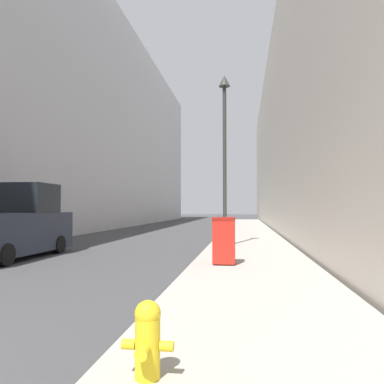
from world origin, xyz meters
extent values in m
cube|color=#ADA89E|center=(5.44, 18.00, 0.07)|extent=(3.34, 60.00, 0.14)
cube|color=#BCBCC1|center=(-10.66, 26.00, 8.97)|extent=(12.00, 60.00, 17.94)
cube|color=beige|center=(13.21, 26.00, 7.09)|extent=(12.00, 60.00, 14.17)
cylinder|color=yellow|center=(4.35, 1.00, 0.40)|extent=(0.22, 0.22, 0.52)
sphere|color=yellow|center=(4.35, 1.00, 0.70)|extent=(0.23, 0.23, 0.23)
cylinder|color=yellow|center=(4.35, 1.00, 0.77)|extent=(0.06, 0.06, 0.05)
cylinder|color=yellow|center=(4.35, 0.83, 0.42)|extent=(0.11, 0.12, 0.11)
cylinder|color=yellow|center=(4.18, 1.00, 0.42)|extent=(0.12, 0.09, 0.09)
cylinder|color=yellow|center=(4.52, 1.00, 0.42)|extent=(0.12, 0.09, 0.09)
cube|color=red|center=(4.66, 7.76, 0.74)|extent=(0.58, 0.55, 1.14)
cube|color=maroon|center=(4.66, 7.76, 1.35)|extent=(0.60, 0.56, 0.08)
cylinder|color=black|center=(4.42, 7.99, 0.22)|extent=(0.05, 0.16, 0.16)
cylinder|color=black|center=(4.91, 7.99, 0.22)|extent=(0.05, 0.16, 0.16)
cylinder|color=#2D332D|center=(4.45, 12.51, 0.26)|extent=(0.28, 0.28, 0.25)
cylinder|color=#2D332D|center=(4.45, 12.51, 3.31)|extent=(0.15, 0.15, 6.35)
cone|color=#2D332D|center=(4.45, 12.51, 6.72)|extent=(0.45, 0.45, 0.45)
cube|color=#232838|center=(-2.37, 8.98, 0.83)|extent=(2.00, 4.93, 1.30)
cube|color=black|center=(-2.37, 9.85, 1.98)|extent=(1.84, 1.58, 1.01)
cylinder|color=black|center=(-3.29, 10.51, 0.32)|extent=(0.24, 0.64, 0.64)
cylinder|color=black|center=(-1.44, 10.51, 0.32)|extent=(0.24, 0.64, 0.64)
cylinder|color=black|center=(-1.44, 7.46, 0.32)|extent=(0.24, 0.64, 0.64)
camera|label=1|loc=(5.19, -2.25, 1.63)|focal=35.00mm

